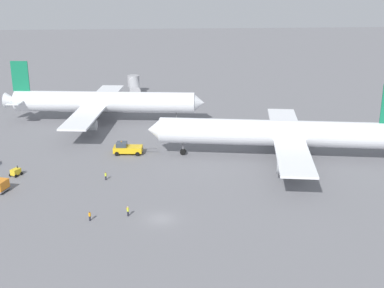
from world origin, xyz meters
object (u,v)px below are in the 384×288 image
(gse_container_dolly_flat, at_px, (0,186))
(jet_bridge, at_px, (134,85))
(pushback_tug, at_px, (127,148))
(gse_gpu_cart_small, at_px, (16,172))
(ground_crew_ramp_agent_by_cones, at_px, (90,216))
(airliner_being_pushed, at_px, (279,134))
(ground_crew_wing_walker_right, at_px, (128,211))
(ground_crew_marshaller_foreground, at_px, (106,176))
(airliner_at_gate_left, at_px, (103,102))

(gse_container_dolly_flat, xyz_separation_m, jet_bridge, (21.65, 72.16, 2.86))
(pushback_tug, xyz_separation_m, gse_gpu_cart_small, (-20.76, -11.25, -0.41))
(gse_gpu_cart_small, bearing_deg, ground_crew_ramp_agent_by_cones, -51.31)
(airliner_being_pushed, xyz_separation_m, jet_bridge, (-31.65, 58.44, -1.31))
(ground_crew_ramp_agent_by_cones, xyz_separation_m, ground_crew_wing_walker_right, (5.90, 1.14, 0.08))
(airliner_being_pushed, relative_size, jet_bridge, 2.87)
(ground_crew_ramp_agent_by_cones, bearing_deg, jet_bridge, 86.89)
(ground_crew_marshaller_foreground, bearing_deg, ground_crew_ramp_agent_by_cones, -93.85)
(airliner_being_pushed, bearing_deg, jet_bridge, 118.44)
(airliner_at_gate_left, height_order, gse_container_dolly_flat, airliner_at_gate_left)
(gse_gpu_cart_small, xyz_separation_m, gse_container_dolly_flat, (-0.81, -7.60, 0.38))
(gse_container_dolly_flat, xyz_separation_m, ground_crew_ramp_agent_by_cones, (17.04, -12.67, -0.37))
(gse_gpu_cart_small, distance_m, jet_bridge, 67.92)
(gse_container_dolly_flat, relative_size, ground_crew_ramp_agent_by_cones, 2.40)
(gse_container_dolly_flat, relative_size, ground_crew_marshaller_foreground, 2.37)
(gse_container_dolly_flat, bearing_deg, jet_bridge, 73.30)
(airliner_being_pushed, relative_size, pushback_tug, 5.76)
(ground_crew_wing_walker_right, bearing_deg, pushback_tug, 92.60)
(ground_crew_marshaller_foreground, bearing_deg, airliner_at_gate_left, 95.40)
(airliner_being_pushed, xyz_separation_m, ground_crew_marshaller_foreground, (-35.13, -9.59, -4.54))
(gse_gpu_cart_small, height_order, jet_bridge, jet_bridge)
(airliner_at_gate_left, distance_m, ground_crew_ramp_agent_by_cones, 57.41)
(pushback_tug, bearing_deg, gse_gpu_cart_small, -151.54)
(airliner_at_gate_left, distance_m, pushback_tug, 26.97)
(pushback_tug, bearing_deg, ground_crew_marshaller_foreground, -103.00)
(pushback_tug, distance_m, gse_gpu_cart_small, 23.61)
(airliner_being_pushed, height_order, ground_crew_marshaller_foreground, airliner_being_pushed)
(airliner_at_gate_left, relative_size, ground_crew_wing_walker_right, 30.76)
(ground_crew_ramp_agent_by_cones, relative_size, jet_bridge, 0.08)
(ground_crew_ramp_agent_by_cones, xyz_separation_m, jet_bridge, (4.61, 84.83, 3.24))
(gse_gpu_cart_small, height_order, ground_crew_ramp_agent_by_cones, gse_gpu_cart_small)
(gse_container_dolly_flat, xyz_separation_m, ground_crew_marshaller_foreground, (18.17, 4.13, -0.36))
(gse_container_dolly_flat, distance_m, ground_crew_marshaller_foreground, 18.64)
(gse_gpu_cart_small, distance_m, ground_crew_marshaller_foreground, 17.70)
(gse_gpu_cart_small, bearing_deg, pushback_tug, 28.46)
(airliner_being_pushed, relative_size, gse_container_dolly_flat, 14.54)
(ground_crew_marshaller_foreground, height_order, ground_crew_ramp_agent_by_cones, ground_crew_marshaller_foreground)
(pushback_tug, xyz_separation_m, ground_crew_marshaller_foreground, (-3.40, -14.71, -0.39))
(airliner_being_pushed, bearing_deg, ground_crew_ramp_agent_by_cones, -143.96)
(airliner_at_gate_left, xyz_separation_m, ground_crew_marshaller_foreground, (3.81, -40.37, -4.55))
(ground_crew_marshaller_foreground, bearing_deg, pushback_tug, 77.00)
(ground_crew_marshaller_foreground, relative_size, ground_crew_ramp_agent_by_cones, 1.01)
(pushback_tug, height_order, ground_crew_marshaller_foreground, pushback_tug)
(gse_gpu_cart_small, distance_m, ground_crew_wing_walker_right, 29.25)
(gse_container_dolly_flat, bearing_deg, gse_gpu_cart_small, 83.89)
(airliner_at_gate_left, bearing_deg, gse_gpu_cart_small, -110.16)
(gse_container_dolly_flat, bearing_deg, pushback_tug, 41.15)
(airliner_being_pushed, distance_m, ground_crew_ramp_agent_by_cones, 45.08)
(ground_crew_marshaller_foreground, xyz_separation_m, ground_crew_wing_walker_right, (4.77, -15.66, 0.07))
(gse_container_dolly_flat, height_order, ground_crew_ramp_agent_by_cones, gse_container_dolly_flat)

